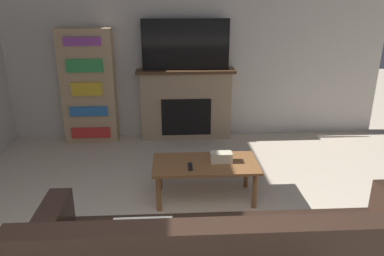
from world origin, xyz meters
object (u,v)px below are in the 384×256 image
Objects in this scene: fireplace at (186,104)px; tv at (186,45)px; coffee_table at (205,167)px; bookshelf at (89,87)px.

fireplace is 0.85m from tv.
coffee_table is (0.12, -1.75, -1.01)m from tv.
bookshelf is (-1.48, 1.74, 0.44)m from coffee_table.
coffee_table is 0.67× the size of bookshelf.
tv reaches higher than bookshelf.
tv is 1.13× the size of coffee_table.
tv is at bearing 0.10° from bookshelf.
bookshelf is (-1.36, -0.00, -0.57)m from tv.
fireplace is 1.78m from coffee_table.
tv is 0.75× the size of bookshelf.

